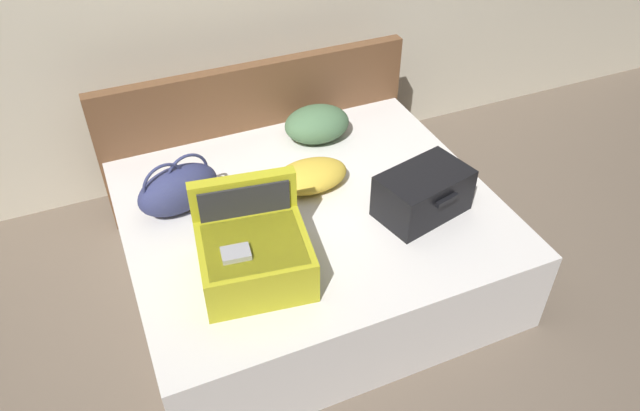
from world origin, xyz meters
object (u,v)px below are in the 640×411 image
hard_case_medium (423,193)px  duffel_bag (178,189)px  hard_case_large (254,252)px  pillow_center_head (317,124)px  bed (311,241)px  pillow_near_headboard (310,176)px

hard_case_medium → duffel_bag: bearing=142.0°
hard_case_large → pillow_center_head: (0.70, 0.93, -0.04)m
bed → hard_case_large: bearing=-140.4°
hard_case_large → pillow_near_headboard: size_ratio=1.32×
hard_case_large → hard_case_medium: size_ratio=1.07×
pillow_near_headboard → hard_case_large: bearing=-133.9°
hard_case_large → hard_case_medium: bearing=13.3°
hard_case_medium → pillow_center_head: 0.88m
hard_case_large → duffel_bag: (-0.21, 0.60, -0.01)m
hard_case_large → duffel_bag: size_ratio=1.14×
pillow_near_headboard → duffel_bag: bearing=172.1°
hard_case_medium → duffel_bag: size_ratio=1.06×
pillow_near_headboard → pillow_center_head: pillow_center_head is taller
hard_case_large → hard_case_medium: hard_case_large is taller
hard_case_large → pillow_near_headboard: (0.48, 0.50, -0.07)m
hard_case_medium → duffel_bag: duffel_bag is taller
hard_case_large → pillow_near_headboard: hard_case_large is taller
hard_case_large → bed: bearing=47.7°
duffel_bag → pillow_near_headboard: duffel_bag is taller
hard_case_medium → pillow_center_head: (-0.22, 0.85, -0.02)m
bed → duffel_bag: duffel_bag is taller
pillow_center_head → bed: bearing=-115.9°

